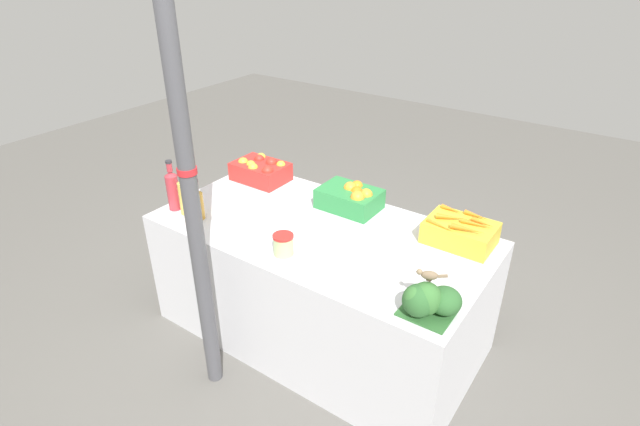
{
  "coord_description": "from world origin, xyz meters",
  "views": [
    {
      "loc": [
        1.37,
        -1.96,
        2.15
      ],
      "look_at": [
        0.0,
        0.0,
        0.85
      ],
      "focal_mm": 28.0,
      "sensor_mm": 36.0,
      "label": 1
    }
  ],
  "objects_px": {
    "carrot_crate": "(460,232)",
    "sparrow_bird": "(428,275)",
    "pickle_jar": "(283,244)",
    "juice_bottle_golden": "(184,195)",
    "orange_crate": "(351,198)",
    "apple_crate": "(261,170)",
    "juice_bottle_amber": "(198,203)",
    "support_pole": "(190,194)",
    "broccoli_pile": "(427,300)",
    "juice_bottle_ruby": "(173,189)"
  },
  "relations": [
    {
      "from": "support_pole",
      "to": "apple_crate",
      "type": "bearing_deg",
      "value": 114.17
    },
    {
      "from": "carrot_crate",
      "to": "juice_bottle_golden",
      "type": "bearing_deg",
      "value": -157.12
    },
    {
      "from": "juice_bottle_ruby",
      "to": "juice_bottle_amber",
      "type": "bearing_deg",
      "value": 0.0
    },
    {
      "from": "carrot_crate",
      "to": "juice_bottle_amber",
      "type": "distance_m",
      "value": 1.46
    },
    {
      "from": "apple_crate",
      "to": "pickle_jar",
      "type": "distance_m",
      "value": 0.92
    },
    {
      "from": "support_pole",
      "to": "juice_bottle_amber",
      "type": "height_order",
      "value": "support_pole"
    },
    {
      "from": "juice_bottle_golden",
      "to": "orange_crate",
      "type": "bearing_deg",
      "value": 38.73
    },
    {
      "from": "broccoli_pile",
      "to": "juice_bottle_golden",
      "type": "height_order",
      "value": "juice_bottle_golden"
    },
    {
      "from": "broccoli_pile",
      "to": "support_pole",
      "type": "bearing_deg",
      "value": -163.96
    },
    {
      "from": "orange_crate",
      "to": "pickle_jar",
      "type": "xyz_separation_m",
      "value": [
        -0.02,
        -0.62,
        -0.01
      ]
    },
    {
      "from": "apple_crate",
      "to": "orange_crate",
      "type": "distance_m",
      "value": 0.7
    },
    {
      "from": "carrot_crate",
      "to": "juice_bottle_golden",
      "type": "height_order",
      "value": "juice_bottle_golden"
    },
    {
      "from": "sparrow_bird",
      "to": "pickle_jar",
      "type": "bearing_deg",
      "value": -23.38
    },
    {
      "from": "apple_crate",
      "to": "carrot_crate",
      "type": "relative_size",
      "value": 1.0
    },
    {
      "from": "carrot_crate",
      "to": "sparrow_bird",
      "type": "xyz_separation_m",
      "value": [
        0.08,
        -0.62,
        0.12
      ]
    },
    {
      "from": "apple_crate",
      "to": "juice_bottle_golden",
      "type": "relative_size",
      "value": 1.29
    },
    {
      "from": "support_pole",
      "to": "juice_bottle_amber",
      "type": "xyz_separation_m",
      "value": [
        -0.37,
        0.34,
        -0.3
      ]
    },
    {
      "from": "broccoli_pile",
      "to": "juice_bottle_amber",
      "type": "height_order",
      "value": "juice_bottle_amber"
    },
    {
      "from": "orange_crate",
      "to": "juice_bottle_golden",
      "type": "xyz_separation_m",
      "value": [
        -0.76,
        -0.61,
        0.05
      ]
    },
    {
      "from": "broccoli_pile",
      "to": "juice_bottle_ruby",
      "type": "height_order",
      "value": "juice_bottle_ruby"
    },
    {
      "from": "support_pole",
      "to": "carrot_crate",
      "type": "bearing_deg",
      "value": 44.73
    },
    {
      "from": "orange_crate",
      "to": "juice_bottle_golden",
      "type": "distance_m",
      "value": 0.97
    },
    {
      "from": "juice_bottle_ruby",
      "to": "sparrow_bird",
      "type": "distance_m",
      "value": 1.62
    },
    {
      "from": "juice_bottle_golden",
      "to": "juice_bottle_ruby",
      "type": "bearing_deg",
      "value": 180.0
    },
    {
      "from": "orange_crate",
      "to": "pickle_jar",
      "type": "distance_m",
      "value": 0.62
    },
    {
      "from": "apple_crate",
      "to": "sparrow_bird",
      "type": "xyz_separation_m",
      "value": [
        1.47,
        -0.62,
        0.12
      ]
    },
    {
      "from": "orange_crate",
      "to": "pickle_jar",
      "type": "relative_size",
      "value": 3.18
    },
    {
      "from": "orange_crate",
      "to": "broccoli_pile",
      "type": "bearing_deg",
      "value": -39.58
    },
    {
      "from": "juice_bottle_amber",
      "to": "apple_crate",
      "type": "bearing_deg",
      "value": 95.18
    },
    {
      "from": "carrot_crate",
      "to": "broccoli_pile",
      "type": "bearing_deg",
      "value": -81.05
    },
    {
      "from": "orange_crate",
      "to": "juice_bottle_amber",
      "type": "xyz_separation_m",
      "value": [
        -0.65,
        -0.61,
        0.03
      ]
    },
    {
      "from": "carrot_crate",
      "to": "pickle_jar",
      "type": "xyz_separation_m",
      "value": [
        -0.7,
        -0.62,
        -0.01
      ]
    },
    {
      "from": "juice_bottle_amber",
      "to": "pickle_jar",
      "type": "height_order",
      "value": "juice_bottle_amber"
    },
    {
      "from": "broccoli_pile",
      "to": "juice_bottle_golden",
      "type": "relative_size",
      "value": 0.88
    },
    {
      "from": "apple_crate",
      "to": "juice_bottle_amber",
      "type": "relative_size",
      "value": 1.44
    },
    {
      "from": "broccoli_pile",
      "to": "orange_crate",
      "type": "bearing_deg",
      "value": 140.42
    },
    {
      "from": "juice_bottle_ruby",
      "to": "orange_crate",
      "type": "bearing_deg",
      "value": 35.38
    },
    {
      "from": "support_pole",
      "to": "juice_bottle_ruby",
      "type": "distance_m",
      "value": 0.72
    },
    {
      "from": "support_pole",
      "to": "orange_crate",
      "type": "relative_size",
      "value": 6.5
    },
    {
      "from": "apple_crate",
      "to": "sparrow_bird",
      "type": "height_order",
      "value": "sparrow_bird"
    },
    {
      "from": "support_pole",
      "to": "juice_bottle_ruby",
      "type": "xyz_separation_m",
      "value": [
        -0.58,
        0.34,
        -0.27
      ]
    },
    {
      "from": "juice_bottle_amber",
      "to": "sparrow_bird",
      "type": "xyz_separation_m",
      "value": [
        1.41,
        -0.01,
        0.09
      ]
    },
    {
      "from": "orange_crate",
      "to": "carrot_crate",
      "type": "relative_size",
      "value": 1.0
    },
    {
      "from": "orange_crate",
      "to": "broccoli_pile",
      "type": "relative_size",
      "value": 1.46
    },
    {
      "from": "broccoli_pile",
      "to": "sparrow_bird",
      "type": "height_order",
      "value": "sparrow_bird"
    },
    {
      "from": "apple_crate",
      "to": "carrot_crate",
      "type": "xyz_separation_m",
      "value": [
        1.38,
        -0.0,
        -0.01
      ]
    },
    {
      "from": "support_pole",
      "to": "juice_bottle_amber",
      "type": "bearing_deg",
      "value": 137.29
    },
    {
      "from": "orange_crate",
      "to": "broccoli_pile",
      "type": "height_order",
      "value": "same"
    },
    {
      "from": "broccoli_pile",
      "to": "juice_bottle_amber",
      "type": "xyz_separation_m",
      "value": [
        -1.43,
        0.04,
        0.02
      ]
    },
    {
      "from": "broccoli_pile",
      "to": "sparrow_bird",
      "type": "bearing_deg",
      "value": 126.36
    }
  ]
}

